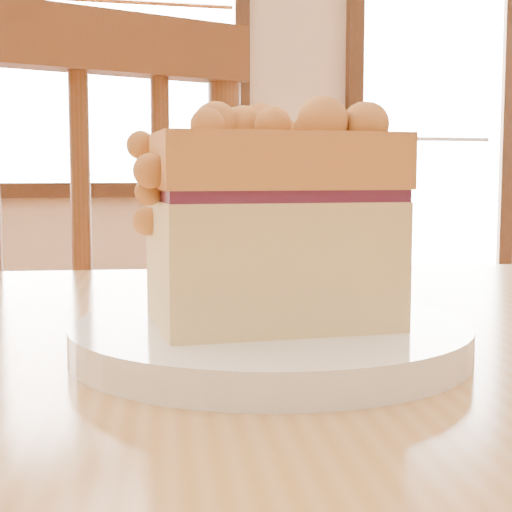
{
  "coord_description": "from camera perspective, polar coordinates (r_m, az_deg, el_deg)",
  "views": [
    {
      "loc": [
        0.12,
        -0.3,
        0.85
      ],
      "look_at": [
        0.23,
        0.13,
        0.8
      ],
      "focal_mm": 55.0,
      "sensor_mm": 36.0,
      "label": 1
    }
  ],
  "objects": [
    {
      "name": "entry_door",
      "position": [
        4.81,
        12.7,
        10.01
      ],
      "size": [
        1.08,
        0.06,
        2.29
      ],
      "color": "white",
      "rests_on": "ground"
    },
    {
      "name": "cafe_chair_main",
      "position": [
        1.1,
        -15.55,
        -11.27
      ],
      "size": [
        0.6,
        0.6,
        1.04
      ],
      "rotation": [
        0.0,
        0.0,
        3.49
      ],
      "color": "brown",
      "rests_on": "ground"
    },
    {
      "name": "plate",
      "position": [
        0.42,
        1.02,
        -6.11
      ],
      "size": [
        0.21,
        0.21,
        0.02
      ],
      "color": "white",
      "rests_on": "cafe_table_main"
    },
    {
      "name": "cake_slice",
      "position": [
        0.41,
        0.82,
        2.74
      ],
      "size": [
        0.14,
        0.09,
        0.12
      ],
      "rotation": [
        0.0,
        0.0,
        0.0
      ],
      "color": "#EBD785",
      "rests_on": "plate"
    }
  ]
}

